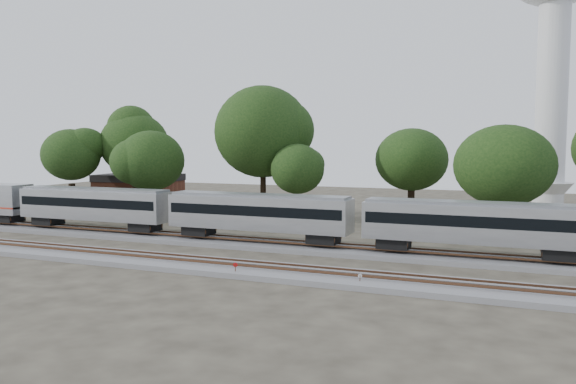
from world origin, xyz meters
The scene contains 15 objects.
ground centered at (0.00, 0.00, 0.00)m, with size 160.00×160.00×0.00m, color #383328.
track_far centered at (0.00, 6.00, 0.21)m, with size 160.00×5.00×0.73m.
track_near centered at (0.00, -4.00, 0.21)m, with size 160.00×5.00×0.73m.
train centered at (-0.22, 6.00, 3.26)m, with size 92.47×3.19×4.70m.
switch_stand_red centered at (3.22, -5.73, 0.66)m, with size 0.32×0.14×1.04m.
switch_stand_white centered at (12.34, -5.20, 0.57)m, with size 0.27×0.13×0.89m.
switch_lever centered at (5.71, -5.67, 0.15)m, with size 0.50×0.30×0.30m, color #512D19.
brick_building centered at (-28.12, 25.25, 2.66)m, with size 11.79×8.93×5.29m.
tree_0 centered at (-32.28, 16.47, 8.18)m, with size 8.34×8.34×11.75m.
tree_1 centered at (-25.79, 21.24, 9.59)m, with size 9.76×9.76×13.76m.
tree_2 centered at (-19.73, 16.49, 7.54)m, with size 7.69×7.69×10.84m.
tree_3 centered at (-7.41, 22.71, 11.12)m, with size 11.31×11.31×15.94m.
tree_4 centered at (-1.57, 19.50, 6.69)m, with size 6.83×6.83×9.62m.
tree_5 centered at (10.36, 26.92, 7.73)m, with size 7.87×7.87×11.10m.
tree_6 centered at (20.88, 17.88, 7.47)m, with size 7.61×7.61×10.73m.
Camera 1 is at (21.60, -41.42, 9.57)m, focal length 35.00 mm.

